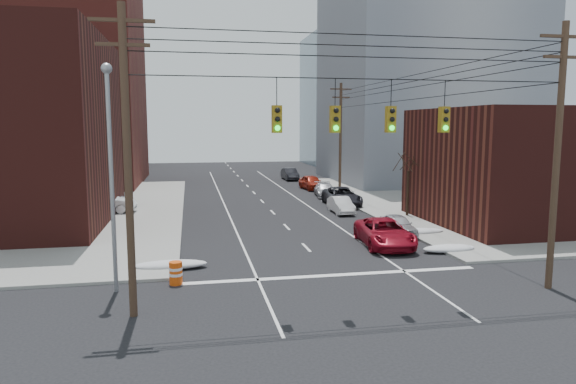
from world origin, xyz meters
name	(u,v)px	position (x,y,z in m)	size (l,w,h in m)	color
ground	(386,330)	(0.00, 0.00, 0.00)	(160.00, 160.00, 0.00)	black
sidewalk_ne	(548,197)	(27.00, 27.00, 0.07)	(40.00, 40.00, 0.15)	gray
building_brick_tall	(28,52)	(-24.00, 48.00, 15.00)	(24.00, 20.00, 30.00)	maroon
building_brick_far	(67,130)	(-26.00, 74.00, 6.00)	(22.00, 18.00, 12.00)	#461815
building_office	(424,79)	(22.00, 44.00, 12.50)	(22.00, 20.00, 25.00)	gray
building_glass	(367,101)	(24.00, 70.00, 11.00)	(20.00, 18.00, 22.00)	gray
building_storefront	(545,167)	(18.00, 16.00, 4.00)	(16.00, 12.00, 8.00)	#461815
utility_pole_left	(127,157)	(-8.50, 3.00, 5.78)	(2.20, 0.28, 11.00)	#473323
utility_pole_right	(557,152)	(8.50, 3.00, 5.78)	(2.20, 0.28, 11.00)	#473323
utility_pole_far	(340,136)	(8.50, 34.00, 5.78)	(2.20, 0.28, 11.00)	#473323
traffic_signals	(363,118)	(0.10, 2.97, 7.17)	(17.00, 0.42, 2.02)	black
street_light	(111,159)	(-9.50, 6.00, 5.54)	(0.44, 0.44, 9.32)	gray
bare_tree	(408,187)	(9.59, 20.00, 2.32)	(2.09, 2.20, 4.93)	black
snow_nw	(170,265)	(-7.40, 9.00, 0.21)	(3.50, 1.08, 0.42)	silver
snow_ne	(449,248)	(7.40, 9.50, 0.21)	(3.00, 1.08, 0.42)	silver
snow_east_far	(414,232)	(7.40, 14.00, 0.21)	(4.00, 1.08, 0.42)	silver
red_pickup	(384,233)	(4.49, 11.59, 0.77)	(2.54, 5.51, 1.53)	maroon
parked_car_a	(398,225)	(6.40, 14.20, 0.64)	(1.52, 3.77, 1.29)	silver
parked_car_b	(341,205)	(5.23, 22.65, 0.64)	(1.35, 3.86, 1.27)	silver
parked_car_c	(342,196)	(6.40, 26.32, 0.78)	(2.60, 5.63, 1.56)	black
parked_car_d	(325,190)	(6.40, 31.90, 0.65)	(1.82, 4.47, 1.30)	#AFAFB4
parked_car_e	(312,182)	(6.40, 37.49, 0.76)	(1.80, 4.48, 1.53)	maroon
parked_car_f	(290,174)	(5.97, 47.47, 0.73)	(1.56, 4.46, 1.47)	black
lot_car_a	(104,203)	(-12.92, 25.41, 0.92)	(1.64, 4.69, 1.55)	silver
lot_car_b	(101,201)	(-13.47, 27.18, 0.85)	(2.33, 5.05, 1.40)	#B9B8BE
lot_car_c	(5,222)	(-17.90, 18.92, 0.82)	(1.87, 4.59, 1.33)	black
lot_car_d	(74,197)	(-16.12, 30.15, 0.81)	(1.55, 3.85, 1.31)	#A7A7AB
construction_barrel	(176,273)	(-7.08, 6.50, 0.52)	(0.73, 0.73, 1.01)	#D8480B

